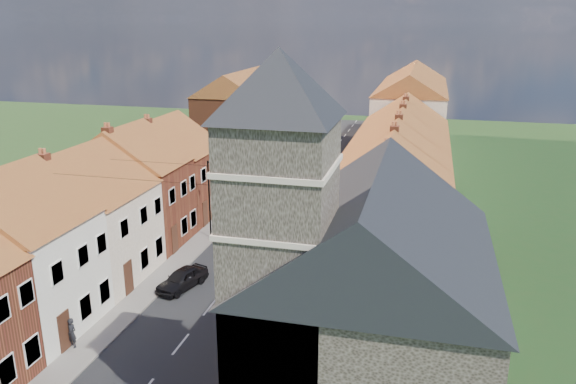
% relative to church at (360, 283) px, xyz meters
% --- Properties ---
extents(road, '(7.00, 90.00, 0.02)m').
position_rel_church_xyz_m(road, '(-9.36, 26.68, -5.87)').
color(road, black).
rests_on(road, ground).
extents(pavement_left, '(1.80, 90.00, 0.12)m').
position_rel_church_xyz_m(pavement_left, '(-13.76, 26.68, -5.82)').
color(pavement_left, slate).
rests_on(pavement_left, ground).
extents(pavement_right, '(1.80, 90.00, 0.12)m').
position_rel_church_xyz_m(pavement_right, '(-4.96, 26.68, -5.82)').
color(pavement_right, slate).
rests_on(pavement_right, ground).
extents(church, '(11.25, 14.25, 15.20)m').
position_rel_church_xyz_m(church, '(0.00, 0.00, 0.00)').
color(church, '#2C261F').
rests_on(church, ground).
extents(cottage_r_tudor, '(8.30, 5.20, 9.00)m').
position_rel_church_xyz_m(cottage_r_tudor, '(-0.09, 9.37, -1.41)').
color(cottage_r_tudor, white).
rests_on(cottage_r_tudor, ground).
extents(cottage_r_white_near, '(8.30, 6.00, 9.00)m').
position_rel_church_xyz_m(cottage_r_white_near, '(-0.06, 14.77, -1.40)').
color(cottage_r_white_near, brown).
rests_on(cottage_r_white_near, ground).
extents(cottage_r_cream_mid, '(8.30, 5.20, 9.00)m').
position_rel_church_xyz_m(cottage_r_cream_mid, '(-0.06, 20.17, -1.40)').
color(cottage_r_cream_mid, brown).
rests_on(cottage_r_cream_mid, ground).
extents(cottage_r_pink, '(8.30, 6.00, 9.00)m').
position_rel_church_xyz_m(cottage_r_pink, '(-0.06, 25.57, -1.40)').
color(cottage_r_pink, white).
rests_on(cottage_r_pink, ground).
extents(cottage_r_white_far, '(8.30, 5.20, 9.00)m').
position_rel_church_xyz_m(cottage_r_white_far, '(-0.06, 30.97, -1.40)').
color(cottage_r_white_far, white).
rests_on(cottage_r_white_far, ground).
extents(cottage_r_cream_far, '(8.30, 6.00, 9.00)m').
position_rel_church_xyz_m(cottage_r_cream_far, '(-0.06, 36.37, -1.40)').
color(cottage_r_cream_far, beige).
rests_on(cottage_r_cream_far, ground).
extents(cottage_l_cream, '(8.30, 6.30, 9.10)m').
position_rel_church_xyz_m(cottage_l_cream, '(-18.66, 2.22, -1.35)').
color(cottage_l_cream, white).
rests_on(cottage_l_cream, ground).
extents(cottage_l_white, '(8.30, 6.90, 8.80)m').
position_rel_church_xyz_m(cottage_l_white, '(-18.66, 8.62, -1.51)').
color(cottage_l_white, white).
rests_on(cottage_l_white, ground).
extents(cottage_l_brick_mid, '(8.30, 5.70, 9.10)m').
position_rel_church_xyz_m(cottage_l_brick_mid, '(-18.66, 14.72, -1.35)').
color(cottage_l_brick_mid, brown).
rests_on(cottage_l_brick_mid, ground).
extents(cottage_l_pink, '(8.30, 6.30, 8.80)m').
position_rel_church_xyz_m(cottage_l_pink, '(-18.66, 20.52, -1.51)').
color(cottage_l_pink, brown).
rests_on(cottage_l_pink, ground).
extents(block_right_far, '(8.30, 24.20, 10.50)m').
position_rel_church_xyz_m(block_right_far, '(-0.06, 51.68, -0.58)').
color(block_right_far, white).
rests_on(block_right_far, ground).
extents(block_left_far, '(8.30, 24.20, 10.50)m').
position_rel_church_xyz_m(block_left_far, '(-18.66, 46.68, -0.58)').
color(block_left_far, brown).
rests_on(block_left_far, ground).
extents(lamppost, '(0.88, 0.15, 6.00)m').
position_rel_church_xyz_m(lamppost, '(-13.17, 16.68, -2.34)').
color(lamppost, black).
rests_on(lamppost, pavement_left).
extents(car_near, '(2.56, 4.00, 1.27)m').
position_rel_church_xyz_m(car_near, '(-11.91, 8.56, -5.24)').
color(car_near, black).
rests_on(car_near, ground).
extents(car_mid, '(2.03, 4.61, 1.47)m').
position_rel_church_xyz_m(car_mid, '(-10.98, 28.33, -5.14)').
color(car_mid, gray).
rests_on(car_mid, ground).
extents(car_far, '(2.65, 4.23, 1.14)m').
position_rel_church_xyz_m(car_far, '(-12.56, 42.79, -5.31)').
color(car_far, navy).
rests_on(car_far, ground).
extents(car_distant, '(2.92, 5.06, 1.33)m').
position_rel_church_xyz_m(car_distant, '(-12.41, 52.67, -5.21)').
color(car_distant, '#A0A2A7').
rests_on(car_distant, ground).
extents(pedestrian_left, '(0.64, 0.49, 1.57)m').
position_rel_church_xyz_m(pedestrian_left, '(-14.46, 0.97, -4.97)').
color(pedestrian_left, black).
rests_on(pedestrian_left, pavement_left).
extents(pedestrian_right, '(0.97, 0.77, 1.95)m').
position_rel_church_xyz_m(pedestrian_right, '(-5.66, 4.62, -4.78)').
color(pedestrian_right, '#2A2321').
rests_on(pedestrian_right, pavement_right).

